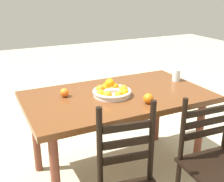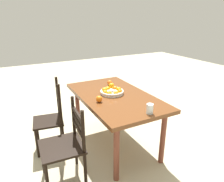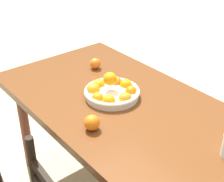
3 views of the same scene
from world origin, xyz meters
TOP-DOWN VIEW (x-y plane):
  - ground_plane at (0.00, 0.00)m, footprint 12.00×12.00m
  - dining_table at (0.00, 0.00)m, footprint 1.53×0.88m
  - chair_near_window at (-0.37, 0.80)m, footprint 0.48×0.48m
  - chair_by_cabinet at (0.31, 0.80)m, footprint 0.44×0.44m
  - fruit_bowl at (0.06, 0.01)m, footprint 0.32×0.32m
  - orange_loose_0 at (0.41, -0.14)m, footprint 0.07×0.07m
  - orange_loose_1 at (-0.12, 0.28)m, footprint 0.08×0.08m
  - drinking_glass at (-0.67, -0.07)m, footprint 0.08×0.08m

SIDE VIEW (x-z plane):
  - ground_plane at x=0.00m, z-range 0.00..0.00m
  - chair_near_window at x=-0.37m, z-range -0.01..0.90m
  - chair_by_cabinet at x=0.31m, z-range -0.04..0.94m
  - dining_table at x=0.00m, z-range 0.29..1.05m
  - fruit_bowl at x=0.06m, z-range 0.71..0.86m
  - orange_loose_0 at x=0.41m, z-range 0.75..0.83m
  - orange_loose_1 at x=-0.12m, z-range 0.75..0.83m
  - drinking_glass at x=-0.67m, z-range 0.75..0.87m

